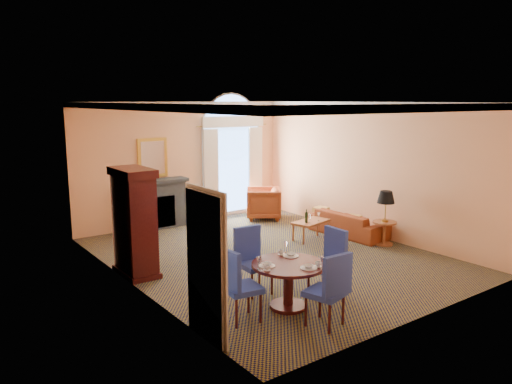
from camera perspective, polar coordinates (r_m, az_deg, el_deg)
ground at (r=10.64m, az=1.60°, el=-7.30°), size 7.50×7.50×0.00m
room_envelope at (r=10.67m, az=-0.64°, el=6.52°), size 6.04×7.52×3.45m
armoire at (r=9.57m, az=-13.71°, el=-3.57°), size 0.58×1.03×2.03m
dining_table at (r=7.95m, az=3.73°, el=-9.46°), size 1.17×1.17×0.94m
dining_chair_north at (r=8.55m, az=-0.50°, el=-7.26°), size 0.54×0.55×1.13m
dining_chair_south at (r=7.31m, az=8.55°, el=-10.55°), size 0.62×0.62×1.13m
dining_chair_east at (r=8.54m, az=8.51°, el=-7.41°), size 0.53×0.51×1.13m
dining_chair_west at (r=7.42m, az=-2.29°, el=-10.10°), size 0.57×0.57×1.13m
sofa at (r=12.35m, az=10.48°, el=-3.54°), size 0.88×2.03×0.58m
armchair at (r=13.79m, az=0.84°, el=-1.29°), size 1.31×1.30×0.86m
coffee_table at (r=11.74m, az=6.30°, el=-3.47°), size 1.01×0.70×0.78m
side_table at (r=11.59m, az=14.56°, el=-2.07°), size 0.54×0.54×1.22m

